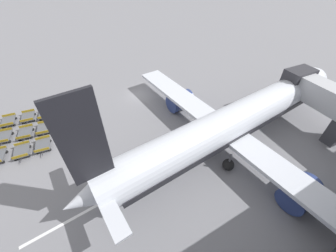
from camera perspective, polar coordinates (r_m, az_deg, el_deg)
name	(u,v)px	position (r m, az deg, el deg)	size (l,w,h in m)	color
ground_plane	(139,96)	(35.94, -8.09, 8.31)	(500.00, 500.00, 0.00)	gray
airplane	(231,123)	(25.63, 17.12, 0.71)	(35.63, 39.11, 13.15)	silver
baggage_dolly_row_mid_a_col_a	(8,121)	(37.12, -37.85, 1.08)	(3.18, 1.95, 0.92)	#515459
baggage_dolly_row_mid_a_col_b	(4,137)	(34.42, -38.64, -2.37)	(3.21, 2.07, 0.92)	#515459
baggage_dolly_row_mid_b_col_a	(28,117)	(36.39, -34.27, 2.11)	(3.19, 1.97, 0.92)	#515459
baggage_dolly_row_mid_b_col_b	(25,133)	(33.43, -34.77, -1.57)	(3.20, 2.02, 0.92)	#515459
baggage_dolly_row_mid_b_col_c	(22,151)	(30.82, -35.45, -5.70)	(3.18, 1.93, 0.92)	#515459
baggage_dolly_row_far_col_a	(45,114)	(35.67, -30.84, 2.90)	(3.21, 2.09, 0.92)	#515459
baggage_dolly_row_far_col_b	(44,128)	(32.86, -31.10, -0.56)	(3.21, 2.04, 0.92)	#515459
baggage_dolly_row_far_col_c	(43,145)	(30.24, -31.35, -4.54)	(3.19, 1.97, 0.92)	#515459
stand_guidance_stripe	(170,165)	(24.40, 0.65, -10.77)	(2.90, 31.10, 0.01)	white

